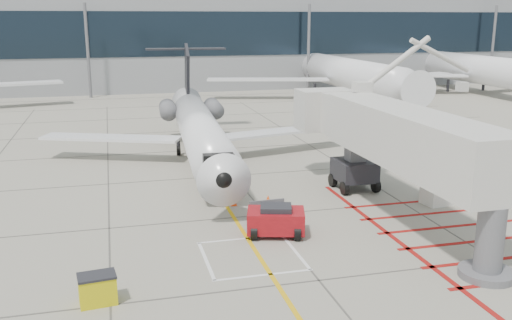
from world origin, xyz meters
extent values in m
plane|color=#9B9685|center=(0.00, 0.00, 0.00)|extent=(260.00, 260.00, 0.00)
cone|color=#EA3E0C|center=(-1.29, 5.97, 0.26)|extent=(0.38, 0.38, 0.52)
cone|color=#EC480C|center=(0.64, 5.77, 0.25)|extent=(0.36, 0.36, 0.50)
cube|color=gray|center=(10.00, 70.00, 7.00)|extent=(180.00, 28.00, 14.00)
cube|color=black|center=(10.00, 55.95, 8.00)|extent=(180.00, 0.10, 6.00)
camera|label=1|loc=(-7.56, -23.41, 10.05)|focal=40.00mm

